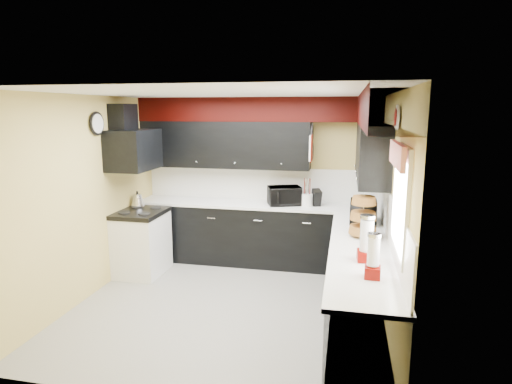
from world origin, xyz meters
TOP-DOWN VIEW (x-y plane):
  - ground at (0.00, 0.00)m, footprint 3.60×3.60m
  - wall_back at (0.00, 1.80)m, footprint 3.60×0.06m
  - wall_right at (1.80, 0.00)m, footprint 0.06×3.60m
  - wall_left at (-1.80, 0.00)m, footprint 0.06×3.60m
  - ceiling at (0.00, 0.00)m, footprint 3.60×3.60m
  - cab_back at (0.00, 1.50)m, footprint 3.60×0.60m
  - cab_right at (1.50, -0.30)m, footprint 0.60×3.00m
  - counter_back at (0.00, 1.50)m, footprint 3.62×0.64m
  - counter_right at (1.50, -0.30)m, footprint 0.64×3.02m
  - splash_back at (0.00, 1.79)m, footprint 3.60×0.02m
  - splash_right at (1.79, 0.00)m, footprint 0.02×3.60m
  - upper_back at (-0.50, 1.62)m, footprint 2.60×0.35m
  - upper_right at (1.62, 0.90)m, footprint 0.35×1.80m
  - soffit_back at (0.00, 1.62)m, footprint 3.60×0.36m
  - soffit_right at (1.62, -0.18)m, footprint 0.36×3.24m
  - stove at (-1.50, 0.75)m, footprint 0.60×0.75m
  - cooktop at (-1.50, 0.75)m, footprint 0.62×0.77m
  - hood at (-1.55, 0.75)m, footprint 0.50×0.78m
  - hood_duct at (-1.68, 0.75)m, footprint 0.24×0.40m
  - window at (1.79, -0.90)m, footprint 0.03×0.86m
  - valance at (1.73, -0.90)m, footprint 0.04×0.88m
  - pan_top at (0.82, 1.55)m, footprint 0.03×0.22m
  - pan_mid at (0.82, 1.42)m, footprint 0.03×0.28m
  - pan_low at (0.82, 1.68)m, footprint 0.03×0.24m
  - cut_board at (0.83, 1.30)m, footprint 0.03×0.26m
  - baskets at (1.52, 0.05)m, footprint 0.27×0.27m
  - clock at (-1.77, 0.25)m, footprint 0.03×0.30m
  - deco_plate at (1.77, -0.35)m, footprint 0.03×0.24m
  - toaster_oven at (0.44, 1.48)m, footprint 0.57×0.52m
  - microwave at (1.55, 0.70)m, footprint 0.33×0.48m
  - utensil_crock at (0.78, 1.45)m, footprint 0.21×0.21m
  - knife_block at (0.91, 1.49)m, footprint 0.16×0.18m
  - kettle at (-1.68, 1.03)m, footprint 0.22×0.22m
  - dispenser_a at (1.52, -0.74)m, footprint 0.16×0.16m
  - dispenser_b at (1.56, -1.15)m, footprint 0.14×0.14m

SIDE VIEW (x-z plane):
  - ground at x=0.00m, z-range 0.00..0.00m
  - stove at x=-1.50m, z-range 0.00..0.86m
  - cab_back at x=0.00m, z-range 0.00..0.90m
  - cab_right at x=1.50m, z-range 0.00..0.90m
  - cooktop at x=-1.50m, z-range 0.86..0.92m
  - counter_back at x=0.00m, z-range 0.90..0.94m
  - counter_right at x=1.50m, z-range 0.90..0.94m
  - kettle at x=-1.68m, z-range 0.92..1.10m
  - utensil_crock at x=0.78m, z-range 0.94..1.12m
  - knife_block at x=0.91m, z-range 0.94..1.18m
  - microwave at x=1.55m, z-range 0.94..1.20m
  - toaster_oven at x=0.44m, z-range 0.94..1.21m
  - dispenser_b at x=1.56m, z-range 0.94..1.29m
  - dispenser_a at x=1.52m, z-range 0.94..1.36m
  - baskets at x=1.52m, z-range 0.93..1.43m
  - splash_back at x=0.00m, z-range 0.94..1.44m
  - splash_right at x=1.79m, z-range 0.94..1.44m
  - wall_back at x=0.00m, z-range 0.00..2.50m
  - wall_right at x=1.80m, z-range 0.00..2.50m
  - wall_left at x=-1.80m, z-range 0.00..2.50m
  - window at x=1.79m, z-range 1.07..2.03m
  - pan_low at x=0.82m, z-range 1.51..1.93m
  - pan_mid at x=0.82m, z-range 1.52..1.98m
  - hood at x=-1.55m, z-range 1.50..2.06m
  - upper_back at x=-0.50m, z-range 1.45..2.15m
  - upper_right at x=1.62m, z-range 1.45..2.15m
  - cut_board at x=0.83m, z-range 1.62..1.98m
  - valance at x=1.73m, z-range 1.85..2.05m
  - pan_top at x=0.82m, z-range 1.80..2.20m
  - clock at x=-1.77m, z-range 2.00..2.30m
  - hood_duct at x=-1.68m, z-range 2.00..2.40m
  - deco_plate at x=1.77m, z-range 2.13..2.37m
  - soffit_back at x=0.00m, z-range 2.15..2.50m
  - soffit_right at x=1.62m, z-range 2.15..2.50m
  - ceiling at x=0.00m, z-range 2.47..2.53m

